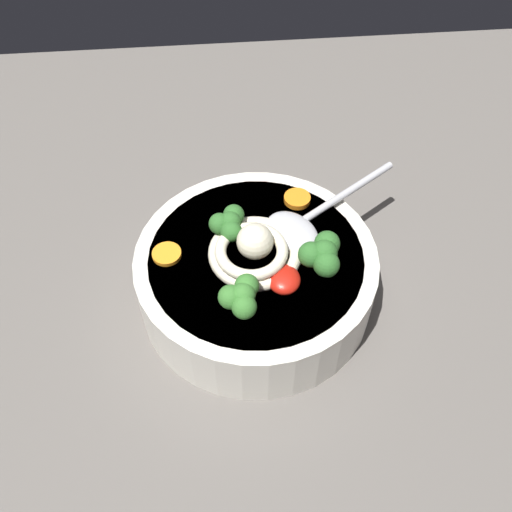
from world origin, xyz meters
TOP-DOWN VIEW (x-y plane):
  - table_slab at (0.00, 0.00)cm, footprint 96.09×96.09cm
  - soup_bowl at (2.13, -3.81)cm, footprint 24.03×24.03cm
  - noodle_pile at (2.35, -4.01)cm, footprint 10.03×9.83cm
  - soup_spoon at (-1.02, 0.81)cm, footprint 12.52×16.12cm
  - chili_sauce_dollop at (5.78, -1.55)cm, footprint 3.47×3.12cm
  - broccoli_floret_center at (-0.53, -6.23)cm, footprint 4.18×3.60cm
  - broccoli_floret_near_spoon at (4.40, 2.14)cm, footprint 4.82×4.15cm
  - broccoli_floret_far at (8.32, -5.68)cm, footprint 4.38×3.77cm
  - carrot_slice_right at (-4.98, 1.23)cm, footprint 2.81×2.81cm
  - carrot_slice_beside_chili at (1.25, -12.47)cm, footprint 2.86×2.86cm

SIDE VIEW (x-z plane):
  - table_slab at x=0.00cm, z-range 0.00..2.88cm
  - soup_bowl at x=2.13cm, z-range 2.99..9.72cm
  - carrot_slice_beside_chili at x=1.25cm, z-range 9.60..10.04cm
  - carrot_slice_right at x=-4.98cm, z-range 9.60..10.19cm
  - chili_sauce_dollop at x=5.78cm, z-range 9.60..11.16cm
  - soup_spoon at x=-1.02cm, z-range 9.60..11.20cm
  - noodle_pile at x=2.35cm, z-range 8.84..12.88cm
  - broccoli_floret_center at x=-0.53cm, z-range 10.02..13.33cm
  - broccoli_floret_far at x=8.32cm, z-range 10.04..13.50cm
  - broccoli_floret_near_spoon at x=4.40cm, z-range 10.09..13.90cm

